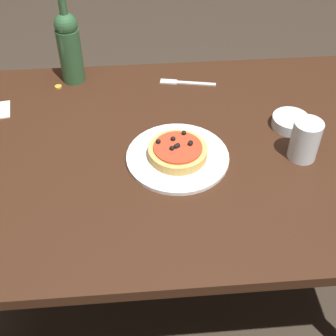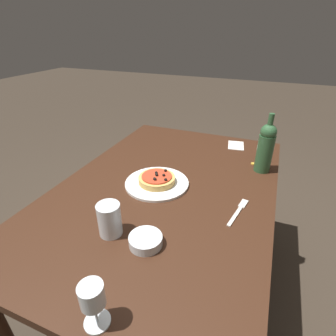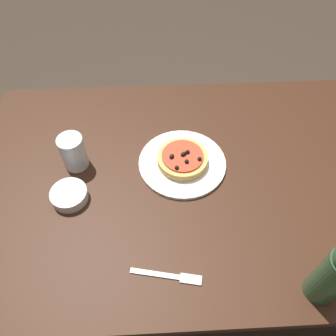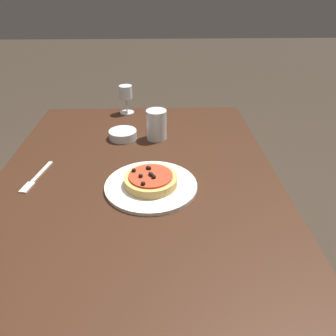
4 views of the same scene
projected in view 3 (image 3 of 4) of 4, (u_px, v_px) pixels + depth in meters
name	position (u px, v px, depth m)	size (l,w,h in m)	color
ground_plane	(179.00, 260.00, 1.66)	(14.00, 14.00, 0.00)	#382D23
dining_table	(184.00, 188.00, 1.16)	(1.43, 0.95, 0.72)	#381E11
dinner_plate	(182.00, 163.00, 1.12)	(0.30, 0.30, 0.01)	white
pizza	(182.00, 159.00, 1.10)	(0.17, 0.17, 0.05)	tan
water_cup	(73.00, 152.00, 1.08)	(0.08, 0.08, 0.12)	silver
side_bowl	(69.00, 195.00, 1.02)	(0.11, 0.11, 0.03)	silver
fork	(171.00, 276.00, 0.88)	(0.20, 0.06, 0.00)	beige
bottle_cap	(331.00, 272.00, 0.89)	(0.02, 0.02, 0.01)	gold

